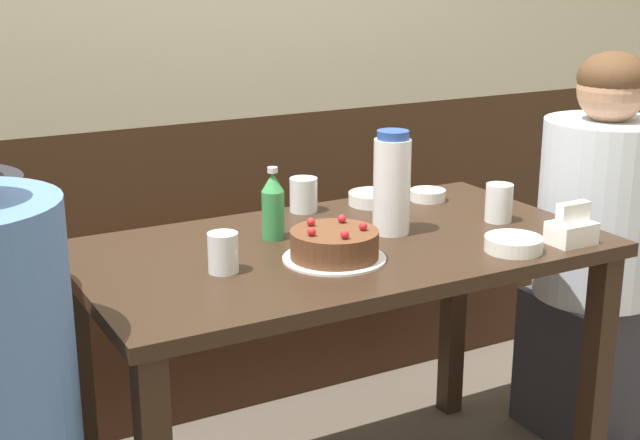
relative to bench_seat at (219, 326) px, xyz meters
The scene contains 14 objects.
back_wall 1.05m from the bench_seat, 90.00° to the left, with size 4.80×0.04×2.50m.
bench_seat is the anchor object (origin of this frame).
dining_table 0.93m from the bench_seat, 90.00° to the right, with size 1.29×0.71×0.76m.
birthday_cake 1.10m from the bench_seat, 94.70° to the right, with size 0.24×0.24×0.09m.
water_pitcher 1.07m from the bench_seat, 79.23° to the right, with size 0.09×0.09×0.27m.
soju_bottle 0.96m from the bench_seat, 100.29° to the right, with size 0.06×0.06×0.18m.
napkin_holder 1.34m from the bench_seat, 65.95° to the right, with size 0.11×0.08×0.11m.
bowl_soup_white 0.83m from the bench_seat, 65.17° to the right, with size 0.14×0.14×0.03m.
bowl_rice_small 1.26m from the bench_seat, 72.96° to the right, with size 0.14×0.14×0.04m.
bowl_side_dish 0.92m from the bench_seat, 55.01° to the right, with size 0.10×0.10×0.03m.
glass_water_tall 1.15m from the bench_seat, 61.93° to the right, with size 0.07×0.07×0.10m.
glass_tumbler_short 0.79m from the bench_seat, 84.47° to the right, with size 0.08×0.08×0.10m.
glass_shot_small 1.11m from the bench_seat, 110.77° to the right, with size 0.07×0.07×0.09m.
person_pale_blue_shirt 1.27m from the bench_seat, 41.78° to the right, with size 0.37×0.37×1.19m.
Camera 1 is at (-1.05, -1.82, 1.44)m, focal length 50.00 mm.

